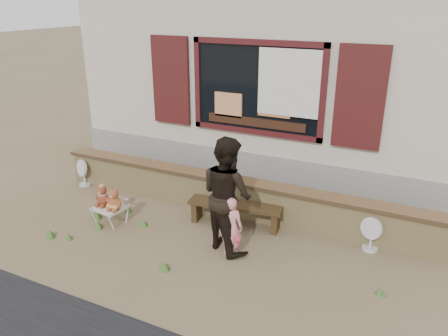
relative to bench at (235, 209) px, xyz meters
The scene contains 12 objects.
ground 0.71m from the bench, 108.21° to the right, with size 80.00×80.00×0.00m, color brown.
shopfront 4.24m from the bench, 92.96° to the left, with size 8.04×5.13×4.00m.
brick_wall 0.44m from the bench, 117.19° to the left, with size 7.10×0.36×0.67m.
bench is the anchor object (origin of this frame).
folding_chair 2.10m from the bench, 156.52° to the right, with size 0.53×0.48×0.30m.
teddy_bear_left 2.23m from the bench, 158.36° to the right, with size 0.27×0.24×0.37m, color brown, non-canonical shape.
teddy_bear_right 1.99m from the bench, 154.45° to the right, with size 0.28×0.24×0.38m, color brown, non-canonical shape.
child 0.93m from the bench, 69.42° to the right, with size 0.34×0.23×0.94m, color pink.
adult 0.91m from the bench, 76.06° to the right, with size 0.86×0.67×1.77m, color black.
fan_left 3.44m from the bench, behind, with size 0.36×0.24×0.56m.
fan_right 2.17m from the bench, ahead, with size 0.35×0.24×0.55m.
grass_tufts 1.75m from the bench, 141.38° to the right, with size 5.09×1.42×0.16m.
Camera 1 is at (2.84, -5.31, 3.59)m, focal length 35.00 mm.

